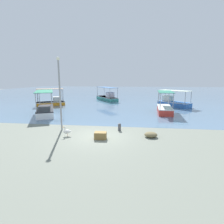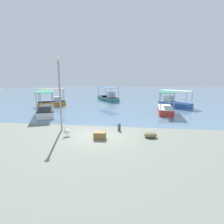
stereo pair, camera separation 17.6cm
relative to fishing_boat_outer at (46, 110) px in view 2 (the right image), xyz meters
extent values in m
plane|color=slate|center=(8.38, -7.74, -0.59)|extent=(120.00, 120.00, 0.00)
cube|color=slate|center=(8.38, 40.26, -0.58)|extent=(110.00, 90.00, 0.00)
cube|color=white|center=(0.00, 0.00, -0.17)|extent=(4.54, 6.70, 0.82)
cube|color=black|center=(0.00, 0.00, 0.20)|extent=(4.59, 6.75, 0.08)
cylinder|color=#99999E|center=(2.05, -2.37, 1.28)|extent=(0.08, 0.08, 2.08)
cylinder|color=#99999E|center=(0.60, -3.07, 1.28)|extent=(0.08, 0.08, 2.08)
cylinder|color=#99999E|center=(-0.60, 3.07, 1.28)|extent=(0.08, 0.08, 2.08)
cylinder|color=#99999E|center=(-2.05, 2.37, 1.28)|extent=(0.08, 0.08, 2.08)
cube|color=#16684A|center=(0.00, 0.00, 2.34)|extent=(4.54, 6.57, 0.05)
cube|color=orange|center=(-2.97, 7.48, -0.28)|extent=(4.88, 3.86, 0.60)
cube|color=silver|center=(-2.97, 7.48, -0.02)|extent=(4.94, 3.92, 0.08)
cylinder|color=#99999E|center=(-4.32, 5.78, 1.10)|extent=(0.08, 0.08, 2.16)
cylinder|color=#99999E|center=(-5.14, 7.26, 1.10)|extent=(0.08, 0.08, 2.16)
cylinder|color=#99999E|center=(-0.81, 7.70, 1.10)|extent=(0.08, 0.08, 2.16)
cylinder|color=#99999E|center=(-1.62, 9.19, 1.10)|extent=(0.08, 0.08, 2.16)
cube|color=#8F7156|center=(-2.97, 7.48, 2.20)|extent=(4.75, 3.85, 0.05)
cube|color=beige|center=(-2.09, 7.97, 0.42)|extent=(1.67, 1.75, 0.81)
cube|color=teal|center=(5.36, 16.21, -0.24)|extent=(5.49, 6.90, 0.68)
cube|color=silver|center=(5.36, 16.21, 0.06)|extent=(5.54, 6.96, 0.08)
cylinder|color=#99999E|center=(2.85, 18.44, 1.09)|extent=(0.08, 0.08, 1.98)
cylinder|color=#99999E|center=(4.27, 19.38, 1.09)|extent=(0.08, 0.08, 1.98)
cylinder|color=#99999E|center=(6.45, 13.03, 1.09)|extent=(0.08, 0.08, 1.98)
cylinder|color=#99999E|center=(7.86, 13.97, 1.09)|extent=(0.08, 0.08, 1.98)
cube|color=#224D87|center=(5.36, 16.21, 2.11)|extent=(5.46, 6.79, 0.05)
cube|color=silver|center=(6.23, 14.89, 0.64)|extent=(1.90, 1.91, 1.09)
cube|color=blue|center=(17.57, 8.55, -0.18)|extent=(5.02, 5.01, 0.81)
cube|color=silver|center=(17.57, 8.55, 0.19)|extent=(5.08, 5.07, 0.08)
cylinder|color=#99999E|center=(19.82, 7.51, 1.11)|extent=(0.08, 0.08, 1.76)
cylinder|color=#99999E|center=(18.62, 6.31, 1.11)|extent=(0.08, 0.08, 1.76)
cylinder|color=#99999E|center=(16.52, 10.80, 1.11)|extent=(0.08, 0.08, 1.76)
cylinder|color=#99999E|center=(15.32, 9.59, 1.11)|extent=(0.08, 0.08, 1.76)
cube|color=beige|center=(17.57, 8.55, 2.01)|extent=(4.95, 4.94, 0.05)
cube|color=beige|center=(16.75, 9.37, 0.68)|extent=(1.92, 1.92, 0.91)
cube|color=red|center=(15.14, 2.92, -0.18)|extent=(2.16, 5.49, 0.81)
cube|color=silver|center=(15.14, 2.92, 0.19)|extent=(2.20, 5.54, 0.08)
cylinder|color=#99999E|center=(15.65, 0.43, 1.21)|extent=(0.08, 0.08, 1.95)
cylinder|color=#99999E|center=(14.20, 0.56, 1.21)|extent=(0.08, 0.08, 1.95)
cylinder|color=#99999E|center=(16.07, 5.28, 1.21)|extent=(0.08, 0.08, 1.95)
cylinder|color=#99999E|center=(14.63, 5.40, 1.21)|extent=(0.08, 0.08, 1.95)
cube|color=#1E6A54|center=(15.14, 2.92, 2.21)|extent=(2.24, 5.30, 0.05)
cylinder|color=#E0997A|center=(5.97, -8.01, -0.48)|extent=(0.03, 0.03, 0.22)
cylinder|color=#E0997A|center=(5.94, -7.91, -0.48)|extent=(0.03, 0.03, 0.22)
ellipsoid|color=white|center=(5.93, -7.97, -0.23)|extent=(0.62, 0.43, 0.32)
ellipsoid|color=white|center=(6.17, -7.89, -0.21)|extent=(0.19, 0.16, 0.10)
cylinder|color=white|center=(5.78, -8.02, 0.00)|extent=(0.07, 0.07, 0.26)
sphere|color=white|center=(5.78, -8.02, 0.16)|extent=(0.11, 0.11, 0.11)
cone|color=#E5933F|center=(5.62, -8.06, 0.15)|extent=(0.30, 0.14, 0.06)
cylinder|color=gray|center=(4.80, -6.33, 2.38)|extent=(0.14, 0.14, 5.94)
sphere|color=#EAEACC|center=(4.80, -6.33, 5.47)|extent=(0.28, 0.28, 0.28)
cylinder|color=#47474C|center=(9.87, -5.98, -0.35)|extent=(0.27, 0.27, 0.48)
sphere|color=#4C4C51|center=(9.87, -5.98, -0.07)|extent=(0.28, 0.28, 0.28)
ellipsoid|color=olive|center=(12.41, -7.44, -0.38)|extent=(0.98, 0.83, 0.41)
cube|color=olive|center=(8.64, -8.31, -0.32)|extent=(0.91, 0.62, 0.52)
camera|label=1|loc=(11.02, -20.54, 3.80)|focal=28.00mm
camera|label=2|loc=(11.19, -20.52, 3.80)|focal=28.00mm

